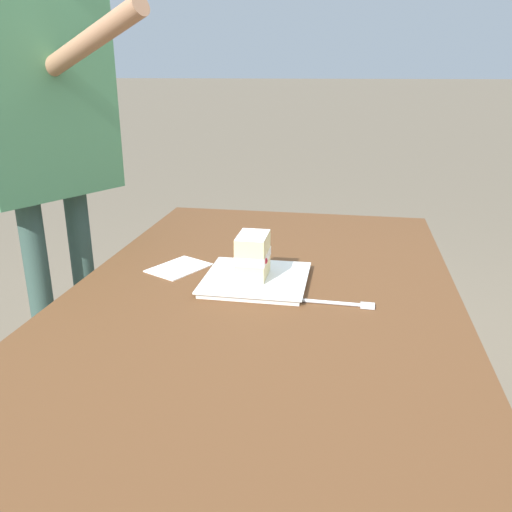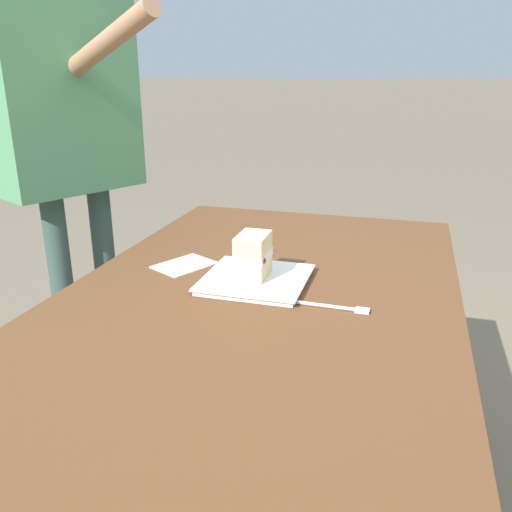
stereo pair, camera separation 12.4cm
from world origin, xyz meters
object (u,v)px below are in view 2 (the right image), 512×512
dessert_fork (335,307)px  cake_slice (253,256)px  patio_table (258,329)px  diner_person (66,107)px  dessert_plate (256,280)px  paper_napkin (184,265)px

dessert_fork → cake_slice: bearing=65.6°
patio_table → diner_person: (0.39, 0.73, 0.46)m
patio_table → diner_person: size_ratio=0.92×
dessert_plate → cake_slice: size_ratio=2.34×
cake_slice → dessert_fork: size_ratio=0.60×
cake_slice → dessert_fork: bearing=-114.4°
patio_table → dessert_fork: dessert_fork is taller
dessert_plate → paper_napkin: 0.22m
cake_slice → dessert_plate: bearing=-100.6°
patio_table → paper_napkin: bearing=62.2°
patio_table → cake_slice: bearing=26.2°
dessert_plate → diner_person: (0.33, 0.70, 0.36)m
patio_table → dessert_plate: 0.12m
patio_table → cake_slice: cake_slice is taller
patio_table → dessert_fork: (-0.03, -0.18, 0.09)m
dessert_plate → dessert_fork: size_ratio=1.41×
dessert_plate → paper_napkin: size_ratio=1.35×
cake_slice → dessert_fork: 0.24m
paper_napkin → diner_person: bearing=61.2°
paper_napkin → cake_slice: bearing=-106.5°
patio_table → dessert_plate: (0.06, 0.02, 0.10)m
dessert_plate → paper_napkin: dessert_plate is taller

